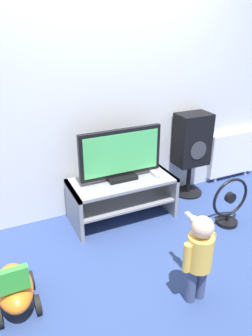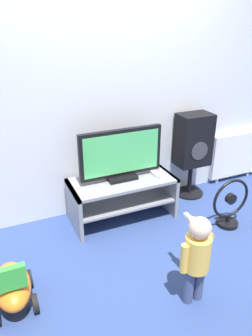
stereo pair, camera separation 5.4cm
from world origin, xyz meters
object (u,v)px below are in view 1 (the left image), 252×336
(remote_primary, at_px, (105,189))
(radiator, at_px, (233,154))
(game_console, at_px, (154,173))
(television, at_px, (121,155))
(speaker_tower, at_px, (192,142))
(ride_on_toy, at_px, (14,288))
(child, at_px, (199,252))
(floor_fan, at_px, (229,204))

(remote_primary, height_order, radiator, radiator)
(game_console, bearing_deg, television, 169.40)
(speaker_tower, height_order, ride_on_toy, speaker_tower)
(game_console, distance_m, child, 1.21)
(floor_fan, xyz_separation_m, ride_on_toy, (-2.09, -0.18, -0.06))
(remote_primary, relative_size, floor_fan, 0.26)
(remote_primary, xyz_separation_m, ride_on_toy, (-0.94, -0.61, -0.29))
(child, bearing_deg, television, 92.15)
(speaker_tower, bearing_deg, remote_primary, -166.70)
(television, bearing_deg, radiator, 8.01)
(child, height_order, floor_fan, child)
(game_console, xyz_separation_m, child, (-0.30, -1.17, -0.04))
(child, height_order, speaker_tower, speaker_tower)
(child, bearing_deg, game_console, 75.70)
(speaker_tower, bearing_deg, floor_fan, -90.85)
(game_console, height_order, ride_on_toy, game_console)
(child, relative_size, radiator, 1.00)
(game_console, relative_size, child, 0.27)
(game_console, bearing_deg, ride_on_toy, -155.44)
(game_console, bearing_deg, remote_primary, -171.72)
(game_console, bearing_deg, floor_fan, -42.16)
(speaker_tower, bearing_deg, radiator, 8.38)
(child, height_order, radiator, child)
(television, distance_m, game_console, 0.42)
(speaker_tower, xyz_separation_m, radiator, (0.74, 0.11, -0.31))
(remote_primary, bearing_deg, ride_on_toy, -146.99)
(speaker_tower, relative_size, floor_fan, 1.89)
(game_console, relative_size, remote_primary, 1.45)
(radiator, bearing_deg, floor_fan, -132.55)
(game_console, xyz_separation_m, ride_on_toy, (-1.52, -0.69, -0.30))
(speaker_tower, distance_m, floor_fan, 0.82)
(game_console, xyz_separation_m, speaker_tower, (0.58, 0.19, 0.18))
(television, xyz_separation_m, child, (0.05, -1.24, -0.28))
(remote_primary, bearing_deg, game_console, 8.28)
(game_console, height_order, child, child)
(remote_primary, height_order, child, child)
(child, relative_size, ride_on_toy, 1.48)
(game_console, distance_m, radiator, 1.36)
(floor_fan, bearing_deg, radiator, 47.45)
(ride_on_toy, bearing_deg, speaker_tower, 22.83)
(remote_primary, xyz_separation_m, speaker_tower, (1.16, 0.28, 0.19))
(speaker_tower, height_order, floor_fan, speaker_tower)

